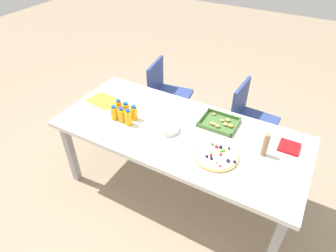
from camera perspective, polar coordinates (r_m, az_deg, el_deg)
ground_plane at (r=2.85m, az=1.86°, el=-12.19°), size 12.00×12.00×0.00m
party_table at (r=2.37m, az=2.18°, el=-1.98°), size 2.02×0.89×0.73m
chair_far_left at (r=3.25m, az=-0.51°, el=6.85°), size 0.45×0.45×0.83m
chair_far_right at (r=2.96m, az=15.66°, el=1.79°), size 0.42×0.42×0.83m
juice_bottle_0 at (r=2.46m, az=-10.57°, el=2.55°), size 0.06×0.06×0.13m
juice_bottle_1 at (r=2.42m, az=-9.15°, el=2.15°), size 0.06×0.06×0.13m
juice_bottle_2 at (r=2.37m, az=-7.82°, el=1.65°), size 0.06×0.06×0.15m
juice_bottle_3 at (r=2.50m, az=-9.64°, el=3.61°), size 0.05×0.05×0.15m
juice_bottle_4 at (r=2.46m, az=-8.27°, el=3.10°), size 0.06×0.06×0.14m
juice_bottle_5 at (r=2.43m, az=-6.73°, el=2.55°), size 0.06×0.06×0.13m
fruit_pizza at (r=2.13m, az=9.46°, el=-5.67°), size 0.33×0.33×0.05m
snack_tray at (r=2.42m, az=10.12°, el=0.60°), size 0.30×0.25×0.04m
plate_stack at (r=2.31m, az=0.08°, el=-0.50°), size 0.18×0.18×0.04m
napkin_stack at (r=2.35m, az=22.75°, el=-3.84°), size 0.15×0.15×0.02m
cardboard_tube at (r=2.17m, az=18.62°, el=-3.52°), size 0.04×0.04×0.19m
paper_folder at (r=2.74m, az=-12.68°, el=4.92°), size 0.28×0.23×0.01m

